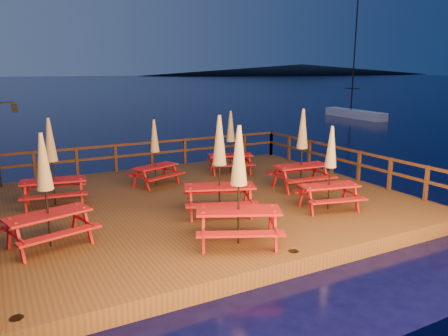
{
  "coord_description": "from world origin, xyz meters",
  "views": [
    {
      "loc": [
        -5.65,
        -11.81,
        4.37
      ],
      "look_at": [
        1.05,
        0.6,
        1.14
      ],
      "focal_mm": 35.0,
      "sensor_mm": 36.0,
      "label": 1
    }
  ],
  "objects_px": {
    "picnic_table_0": "(155,152)",
    "picnic_table_2": "(219,164)",
    "lamp_post": "(0,135)",
    "sailboat": "(355,114)",
    "picnic_table_1": "(46,189)"
  },
  "relations": [
    {
      "from": "lamp_post",
      "to": "picnic_table_1",
      "type": "relative_size",
      "value": 1.15
    },
    {
      "from": "picnic_table_0",
      "to": "picnic_table_1",
      "type": "height_order",
      "value": "picnic_table_1"
    },
    {
      "from": "sailboat",
      "to": "picnic_table_1",
      "type": "xyz_separation_m",
      "value": [
        -28.15,
        -19.03,
        1.41
      ]
    },
    {
      "from": "lamp_post",
      "to": "picnic_table_2",
      "type": "height_order",
      "value": "lamp_post"
    },
    {
      "from": "lamp_post",
      "to": "sailboat",
      "type": "relative_size",
      "value": 0.29
    },
    {
      "from": "picnic_table_1",
      "to": "picnic_table_2",
      "type": "distance_m",
      "value": 4.44
    },
    {
      "from": "picnic_table_0",
      "to": "picnic_table_2",
      "type": "relative_size",
      "value": 0.83
    },
    {
      "from": "lamp_post",
      "to": "picnic_table_0",
      "type": "bearing_deg",
      "value": -26.66
    },
    {
      "from": "sailboat",
      "to": "picnic_table_2",
      "type": "relative_size",
      "value": 3.76
    },
    {
      "from": "picnic_table_0",
      "to": "sailboat",
      "type": "bearing_deg",
      "value": 11.56
    },
    {
      "from": "sailboat",
      "to": "picnic_table_2",
      "type": "distance_m",
      "value": 30.36
    },
    {
      "from": "picnic_table_1",
      "to": "sailboat",
      "type": "bearing_deg",
      "value": 18.81
    },
    {
      "from": "lamp_post",
      "to": "picnic_table_0",
      "type": "height_order",
      "value": "lamp_post"
    },
    {
      "from": "sailboat",
      "to": "picnic_table_1",
      "type": "bearing_deg",
      "value": -141.4
    },
    {
      "from": "picnic_table_0",
      "to": "picnic_table_2",
      "type": "height_order",
      "value": "picnic_table_2"
    }
  ]
}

